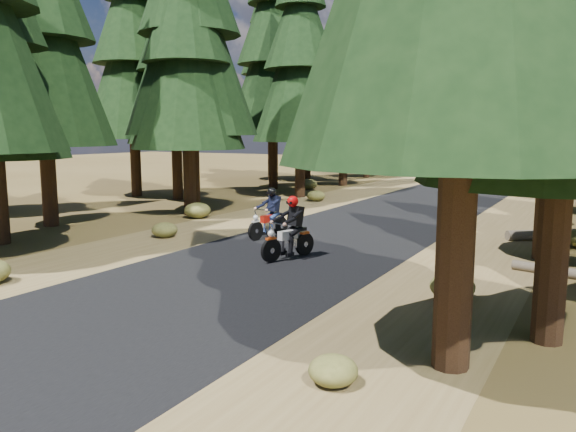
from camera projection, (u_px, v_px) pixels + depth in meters
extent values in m
plane|color=#4C3B1B|center=(258.00, 267.00, 14.03)|extent=(120.00, 120.00, 0.00)
cube|color=black|center=(341.00, 235.00, 18.33)|extent=(6.00, 100.00, 0.01)
cube|color=brown|center=(226.00, 224.00, 20.58)|extent=(3.20, 100.00, 0.01)
cube|color=brown|center=(488.00, 250.00, 16.07)|extent=(3.20, 100.00, 0.01)
cylinder|color=black|center=(459.00, 164.00, 7.64)|extent=(0.53, 0.53, 5.85)
cylinder|color=black|center=(557.00, 184.00, 8.67)|extent=(0.50, 0.50, 5.11)
cylinder|color=black|center=(46.00, 146.00, 19.73)|extent=(0.53, 0.53, 5.73)
cone|color=black|center=(40.00, 40.00, 19.20)|extent=(4.87, 4.87, 7.17)
cylinder|color=black|center=(189.00, 149.00, 22.50)|extent=(0.51, 0.51, 5.34)
cone|color=black|center=(187.00, 63.00, 22.00)|extent=(4.54, 4.54, 6.68)
cylinder|color=black|center=(547.00, 174.00, 14.58)|extent=(0.48, 0.48, 4.52)
cone|color=black|center=(554.00, 63.00, 14.16)|extent=(3.84, 3.84, 5.65)
cylinder|color=black|center=(192.00, 135.00, 23.31)|extent=(0.56, 0.56, 6.43)
cone|color=black|center=(190.00, 35.00, 22.71)|extent=(5.46, 5.46, 8.03)
cylinder|color=black|center=(177.00, 143.00, 27.60)|extent=(0.52, 0.52, 5.56)
cone|color=black|center=(174.00, 71.00, 27.08)|extent=(4.73, 4.73, 6.95)
cone|color=black|center=(173.00, 17.00, 26.71)|extent=(3.62, 3.62, 5.01)
cylinder|color=black|center=(300.00, 141.00, 28.65)|extent=(0.53, 0.53, 5.72)
cone|color=black|center=(300.00, 70.00, 28.12)|extent=(4.86, 4.86, 7.15)
cone|color=black|center=(301.00, 16.00, 27.73)|extent=(3.72, 3.72, 5.15)
cylinder|color=black|center=(273.00, 135.00, 32.81)|extent=(0.55, 0.55, 6.37)
cone|color=black|center=(273.00, 65.00, 32.22)|extent=(5.41, 5.41, 7.96)
cone|color=black|center=(273.00, 13.00, 31.79)|extent=(4.14, 4.14, 5.73)
cylinder|color=black|center=(344.00, 140.00, 34.87)|extent=(0.53, 0.53, 5.64)
cone|color=black|center=(344.00, 82.00, 34.34)|extent=(4.79, 4.79, 7.05)
cone|color=black|center=(345.00, 39.00, 33.96)|extent=(3.67, 3.67, 5.08)
cylinder|color=black|center=(307.00, 141.00, 38.89)|extent=(0.52, 0.52, 5.45)
cone|color=black|center=(307.00, 91.00, 38.38)|extent=(4.63, 4.63, 6.81)
cone|color=black|center=(308.00, 54.00, 38.02)|extent=(3.54, 3.54, 4.90)
cone|color=black|center=(308.00, 16.00, 37.65)|extent=(2.45, 2.45, 4.09)
cylinder|color=black|center=(367.00, 147.00, 41.26)|extent=(0.48, 0.48, 4.42)
cone|color=black|center=(368.00, 109.00, 40.85)|extent=(3.76, 3.76, 5.52)
cone|color=black|center=(368.00, 81.00, 40.55)|extent=(2.87, 2.87, 3.98)
cone|color=black|center=(369.00, 53.00, 40.26)|extent=(1.99, 1.99, 3.31)
cylinder|color=black|center=(350.00, 143.00, 47.60)|extent=(0.49, 0.49, 4.75)
cone|color=black|center=(350.00, 108.00, 47.16)|extent=(4.04, 4.04, 5.93)
cone|color=black|center=(351.00, 82.00, 46.84)|extent=(3.09, 3.09, 4.27)
cone|color=black|center=(351.00, 55.00, 46.52)|extent=(2.14, 2.14, 3.56)
cylinder|color=black|center=(135.00, 139.00, 29.04)|extent=(0.54, 0.54, 6.00)
cone|color=black|center=(132.00, 64.00, 28.48)|extent=(5.10, 5.10, 7.50)
cone|color=black|center=(129.00, 9.00, 28.07)|extent=(3.90, 3.90, 5.40)
cylinder|color=black|center=(272.00, 134.00, 38.82)|extent=(0.56, 0.56, 6.40)
cone|color=black|center=(271.00, 75.00, 38.22)|extent=(5.44, 5.44, 8.00)
cone|color=black|center=(271.00, 31.00, 37.79)|extent=(4.16, 4.16, 5.76)
cylinder|color=black|center=(420.00, 133.00, 48.76)|extent=(0.56, 0.56, 6.40)
cone|color=black|center=(422.00, 86.00, 48.17)|extent=(5.44, 5.44, 8.00)
cone|color=black|center=(423.00, 52.00, 47.74)|extent=(4.16, 4.16, 5.76)
cone|color=black|center=(424.00, 17.00, 47.31)|extent=(2.88, 2.88, 4.80)
cylinder|color=black|center=(398.00, 131.00, 52.78)|extent=(0.57, 0.57, 6.80)
cone|color=black|center=(400.00, 85.00, 52.15)|extent=(5.78, 5.78, 8.50)
cone|color=black|center=(401.00, 51.00, 51.69)|extent=(4.42, 4.42, 6.12)
cone|color=black|center=(402.00, 16.00, 51.23)|extent=(3.06, 3.06, 5.10)
cylinder|color=black|center=(470.00, 135.00, 52.48)|extent=(0.54, 0.54, 6.00)
cone|color=black|center=(472.00, 95.00, 51.92)|extent=(5.10, 5.10, 7.50)
cone|color=black|center=(474.00, 65.00, 51.51)|extent=(3.90, 3.90, 5.40)
cone|color=black|center=(475.00, 34.00, 51.11)|extent=(2.70, 2.70, 4.50)
cylinder|color=black|center=(565.00, 133.00, 48.53)|extent=(0.56, 0.56, 6.40)
cone|color=black|center=(569.00, 86.00, 47.93)|extent=(5.44, 5.44, 8.00)
cone|color=black|center=(571.00, 51.00, 47.50)|extent=(4.16, 4.16, 5.76)
cone|color=black|center=(574.00, 16.00, 47.07)|extent=(2.88, 2.88, 4.80)
cylinder|color=black|center=(521.00, 131.00, 53.03)|extent=(0.57, 0.57, 6.80)
cone|color=black|center=(524.00, 85.00, 52.40)|extent=(5.78, 5.78, 8.50)
cone|color=black|center=(526.00, 51.00, 51.94)|extent=(4.42, 4.42, 6.12)
cone|color=black|center=(528.00, 17.00, 51.48)|extent=(3.06, 3.06, 5.10)
cylinder|color=black|center=(352.00, 138.00, 50.90)|extent=(0.52, 0.52, 5.60)
cone|color=black|center=(353.00, 98.00, 50.38)|extent=(4.76, 4.76, 7.00)
cone|color=black|center=(353.00, 70.00, 50.01)|extent=(3.64, 3.64, 5.04)
cone|color=black|center=(354.00, 40.00, 49.63)|extent=(2.52, 2.52, 4.20)
ellipsoid|color=#474C1E|center=(452.00, 286.00, 11.30)|extent=(0.90, 0.90, 0.54)
ellipsoid|color=#474C1E|center=(308.00, 184.00, 32.74)|extent=(1.04, 1.04, 0.62)
ellipsoid|color=#474C1E|center=(197.00, 210.00, 21.92)|extent=(1.03, 1.03, 0.62)
ellipsoid|color=#474C1E|center=(316.00, 196.00, 27.27)|extent=(0.89, 0.89, 0.53)
ellipsoid|color=#474C1E|center=(165.00, 230.00, 17.94)|extent=(0.81, 0.81, 0.49)
ellipsoid|color=#474C1E|center=(559.00, 217.00, 20.55)|extent=(0.87, 0.87, 0.52)
ellipsoid|color=#474C1E|center=(333.00, 371.00, 7.49)|extent=(0.67, 0.67, 0.40)
cube|color=black|center=(288.00, 217.00, 14.75)|extent=(0.43, 0.33, 0.54)
sphere|color=red|center=(288.00, 202.00, 14.69)|extent=(0.38, 0.38, 0.30)
cube|color=black|center=(268.00, 204.00, 17.71)|extent=(0.39, 0.29, 0.52)
sphere|color=black|center=(268.00, 192.00, 17.66)|extent=(0.34, 0.34, 0.29)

